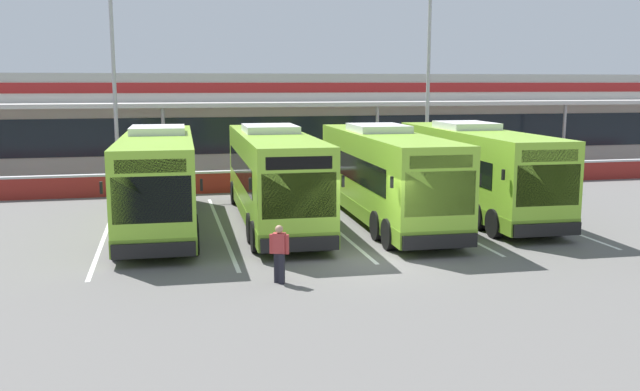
# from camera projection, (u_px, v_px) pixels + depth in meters

# --- Properties ---
(ground_plane) EXTENTS (200.00, 200.00, 0.00)m
(ground_plane) POSITION_uv_depth(u_px,v_px,m) (373.00, 260.00, 21.32)
(ground_plane) COLOR #605E5B
(terminal_building) EXTENTS (70.00, 13.00, 6.00)m
(terminal_building) POSITION_uv_depth(u_px,v_px,m) (256.00, 119.00, 46.72)
(terminal_building) COLOR beige
(terminal_building) RESTS_ON ground
(red_barrier_wall) EXTENTS (60.00, 0.40, 1.10)m
(red_barrier_wall) POSITION_uv_depth(u_px,v_px,m) (289.00, 179.00, 35.18)
(red_barrier_wall) COLOR maroon
(red_barrier_wall) RESTS_ON ground
(coach_bus_leftmost) EXTENTS (3.13, 12.21, 3.78)m
(coach_bus_leftmost) POSITION_uv_depth(u_px,v_px,m) (159.00, 181.00, 26.03)
(coach_bus_leftmost) COLOR #8CC633
(coach_bus_leftmost) RESTS_ON ground
(coach_bus_left_centre) EXTENTS (3.13, 12.21, 3.78)m
(coach_bus_left_centre) POSITION_uv_depth(u_px,v_px,m) (274.00, 178.00, 26.80)
(coach_bus_left_centre) COLOR #8CC633
(coach_bus_left_centre) RESTS_ON ground
(coach_bus_centre) EXTENTS (3.13, 12.21, 3.78)m
(coach_bus_centre) POSITION_uv_depth(u_px,v_px,m) (384.00, 177.00, 27.15)
(coach_bus_centre) COLOR #8CC633
(coach_bus_centre) RESTS_ON ground
(coach_bus_right_centre) EXTENTS (3.13, 12.21, 3.78)m
(coach_bus_right_centre) POSITION_uv_depth(u_px,v_px,m) (474.00, 171.00, 28.88)
(coach_bus_right_centre) COLOR #8CC633
(coach_bus_right_centre) RESTS_ON ground
(bay_stripe_far_west) EXTENTS (0.14, 13.00, 0.01)m
(bay_stripe_far_west) POSITION_uv_depth(u_px,v_px,m) (106.00, 233.00, 25.25)
(bay_stripe_far_west) COLOR silver
(bay_stripe_far_west) RESTS_ON ground
(bay_stripe_west) EXTENTS (0.14, 13.00, 0.01)m
(bay_stripe_west) POSITION_uv_depth(u_px,v_px,m) (221.00, 227.00, 26.17)
(bay_stripe_west) COLOR silver
(bay_stripe_west) RESTS_ON ground
(bay_stripe_mid_west) EXTENTS (0.14, 13.00, 0.01)m
(bay_stripe_mid_west) POSITION_uv_depth(u_px,v_px,m) (328.00, 222.00, 27.09)
(bay_stripe_mid_west) COLOR silver
(bay_stripe_mid_west) RESTS_ON ground
(bay_stripe_centre) EXTENTS (0.14, 13.00, 0.01)m
(bay_stripe_centre) POSITION_uv_depth(u_px,v_px,m) (428.00, 218.00, 28.01)
(bay_stripe_centre) COLOR silver
(bay_stripe_centre) RESTS_ON ground
(bay_stripe_mid_east) EXTENTS (0.14, 13.00, 0.01)m
(bay_stripe_mid_east) POSITION_uv_depth(u_px,v_px,m) (522.00, 214.00, 28.93)
(bay_stripe_mid_east) COLOR silver
(bay_stripe_mid_east) RESTS_ON ground
(pedestrian_in_dark_coat) EXTENTS (0.53, 0.39, 1.62)m
(pedestrian_in_dark_coat) POSITION_uv_depth(u_px,v_px,m) (279.00, 252.00, 18.81)
(pedestrian_in_dark_coat) COLOR black
(pedestrian_in_dark_coat) RESTS_ON ground
(lamp_post_west) EXTENTS (3.24, 0.28, 11.00)m
(lamp_post_west) POSITION_uv_depth(u_px,v_px,m) (113.00, 66.00, 34.96)
(lamp_post_west) COLOR #9E9EA3
(lamp_post_west) RESTS_ON ground
(lamp_post_centre) EXTENTS (3.24, 0.28, 11.00)m
(lamp_post_centre) POSITION_uv_depth(u_px,v_px,m) (428.00, 67.00, 37.60)
(lamp_post_centre) COLOR #9E9EA3
(lamp_post_centre) RESTS_ON ground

